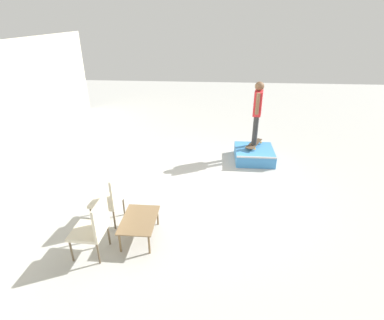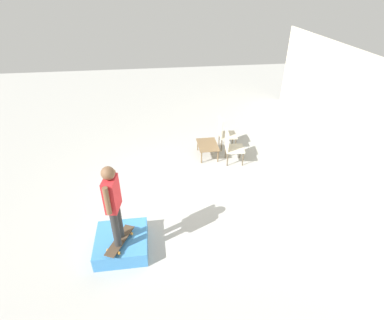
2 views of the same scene
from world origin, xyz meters
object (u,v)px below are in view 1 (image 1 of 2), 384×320
Objects in this scene: skateboard_on_ramp at (254,144)px; patio_chair_left at (94,226)px; person_skater at (257,109)px; skate_ramp_box at (254,154)px; patio_chair_right at (111,197)px; coffee_table at (139,221)px.

patio_chair_left reaches higher than skateboard_on_ramp.
skateboard_on_ramp is 0.50× the size of person_skater.
skate_ramp_box is 4.15m from patio_chair_right.
patio_chair_right is (-3.09, 2.93, -0.83)m from person_skater.
coffee_table is (-3.33, 2.32, 0.19)m from skate_ramp_box.
person_skater is 1.64× the size of patio_chair_right.
coffee_table reaches higher than skate_ramp_box.
person_skater is 4.34m from patio_chair_right.
coffee_table is (-3.51, 2.32, -1.03)m from person_skater.
person_skater reaches higher than patio_chair_right.
person_skater is at bearing 1.28° from skate_ramp_box.
skateboard_on_ramp is (0.18, 0.00, 0.24)m from skate_ramp_box.
coffee_table is (-3.51, 2.32, -0.05)m from skateboard_on_ramp.
patio_chair_right is (0.85, 0.00, 0.00)m from patio_chair_left.
patio_chair_left is 0.85m from patio_chair_right.
person_skater is 4.98m from patio_chair_left.
skate_ramp_box is 0.30m from skateboard_on_ramp.
skateboard_on_ramp is 0.82× the size of patio_chair_right.
patio_chair_right is at bearing -177.73° from patio_chair_left.
patio_chair_left is at bearing 6.01° from patio_chair_right.
skate_ramp_box is at bearing 144.35° from patio_chair_left.
skate_ramp_box is 4.79m from patio_chair_left.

